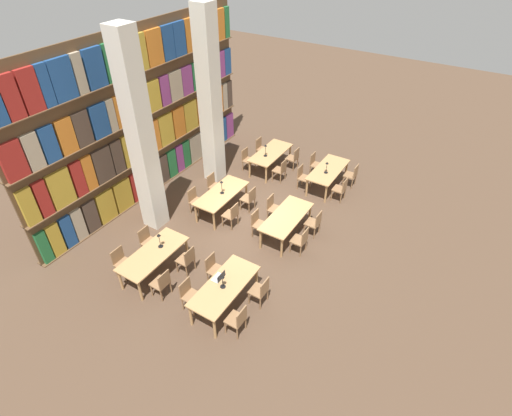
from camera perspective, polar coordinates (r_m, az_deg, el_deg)
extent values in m
plane|color=#4C3828|center=(12.86, -0.44, -2.20)|extent=(40.00, 40.00, 0.00)
cube|color=brown|center=(13.73, -15.57, 12.66)|extent=(9.57, 0.06, 5.50)
cube|color=brown|center=(15.03, -13.87, 3.19)|extent=(9.57, 0.35, 0.03)
cube|color=#236B38|center=(12.70, -28.12, -4.92)|extent=(0.29, 0.20, 1.05)
cube|color=#B7932D|center=(12.81, -26.84, -4.03)|extent=(0.37, 0.20, 1.05)
cube|color=navy|center=(12.95, -25.39, -3.02)|extent=(0.35, 0.20, 1.05)
cube|color=tan|center=(13.10, -24.10, -2.12)|extent=(0.35, 0.20, 1.05)
cube|color=#47382D|center=(13.28, -22.60, -1.07)|extent=(0.44, 0.20, 1.05)
cube|color=#B7932D|center=(13.54, -20.70, 0.27)|extent=(0.62, 0.20, 1.05)
cube|color=#B7932D|center=(13.87, -18.54, 1.78)|extent=(0.65, 0.20, 1.05)
cube|color=maroon|center=(14.23, -16.50, 3.21)|extent=(0.63, 0.20, 1.05)
cube|color=tan|center=(14.52, -15.01, 4.25)|extent=(0.34, 0.20, 1.05)
cube|color=#47382D|center=(14.84, -13.53, 5.27)|extent=(0.66, 0.20, 1.05)
cube|color=#236B38|center=(15.18, -12.05, 6.29)|extent=(0.41, 0.20, 1.05)
cube|color=#84387A|center=(15.44, -10.99, 7.01)|extent=(0.35, 0.20, 1.05)
cube|color=#236B38|center=(15.68, -10.09, 7.63)|extent=(0.37, 0.20, 1.05)
cube|color=tan|center=(16.07, -8.72, 8.55)|extent=(0.70, 0.20, 1.05)
cube|color=orange|center=(16.42, -7.55, 9.33)|extent=(0.25, 0.20, 1.05)
cube|color=#47382D|center=(16.67, -6.77, 9.85)|extent=(0.33, 0.20, 1.05)
cube|color=orange|center=(16.95, -5.93, 10.40)|extent=(0.34, 0.20, 1.05)
cube|color=navy|center=(17.28, -4.99, 11.01)|extent=(0.52, 0.20, 1.05)
cube|color=#84387A|center=(17.67, -3.96, 11.68)|extent=(0.47, 0.20, 1.05)
cube|color=brown|center=(14.32, -14.68, 7.74)|extent=(9.57, 0.35, 0.03)
cube|color=#B7932D|center=(11.93, -29.84, 0.19)|extent=(0.39, 0.20, 1.08)
cube|color=maroon|center=(12.07, -28.26, 1.22)|extent=(0.33, 0.20, 1.08)
cube|color=#B7932D|center=(12.28, -26.22, 2.54)|extent=(0.68, 0.20, 1.08)
cube|color=maroon|center=(12.52, -24.16, 3.87)|extent=(0.34, 0.20, 1.08)
cube|color=orange|center=(12.68, -22.91, 4.67)|extent=(0.34, 0.20, 1.08)
cube|color=#47382D|center=(12.94, -21.14, 5.80)|extent=(0.64, 0.20, 1.08)
cube|color=#47382D|center=(13.22, -19.33, 6.94)|extent=(0.40, 0.20, 1.08)
cube|color=#B7932D|center=(13.45, -18.01, 7.77)|extent=(0.34, 0.20, 1.08)
cube|color=#47382D|center=(13.65, -16.93, 8.44)|extent=(0.27, 0.20, 1.08)
cube|color=#B7932D|center=(13.89, -15.68, 9.21)|extent=(0.43, 0.20, 1.08)
cube|color=orange|center=(14.17, -14.35, 10.02)|extent=(0.36, 0.20, 1.08)
cube|color=#B7932D|center=(14.50, -12.87, 10.91)|extent=(0.66, 0.20, 1.08)
cube|color=orange|center=(14.94, -11.10, 11.95)|extent=(0.54, 0.20, 1.08)
cube|color=#B7932D|center=(15.38, -9.48, 12.90)|extent=(0.68, 0.20, 1.08)
cube|color=orange|center=(15.82, -7.97, 13.76)|extent=(0.46, 0.20, 1.08)
cube|color=orange|center=(16.17, -6.88, 14.38)|extent=(0.44, 0.20, 1.08)
cube|color=orange|center=(16.57, -5.67, 15.05)|extent=(0.61, 0.20, 1.08)
cube|color=tan|center=(16.93, -4.65, 15.61)|extent=(0.27, 0.20, 1.08)
cube|color=#47382D|center=(17.17, -4.00, 15.96)|extent=(0.31, 0.20, 1.08)
cube|color=brown|center=(13.73, -15.58, 12.72)|extent=(9.57, 0.35, 0.03)
cube|color=maroon|center=(11.32, -31.51, 5.78)|extent=(0.57, 0.20, 0.98)
cube|color=tan|center=(11.52, -29.38, 7.05)|extent=(0.40, 0.20, 0.98)
cube|color=navy|center=(11.71, -27.56, 8.12)|extent=(0.42, 0.20, 0.98)
cube|color=orange|center=(11.94, -25.61, 9.26)|extent=(0.48, 0.20, 0.98)
cube|color=#47382D|center=(12.18, -23.72, 10.34)|extent=(0.50, 0.20, 0.98)
cube|color=navy|center=(12.49, -21.59, 11.53)|extent=(0.55, 0.20, 0.98)
cube|color=tan|center=(12.72, -20.11, 12.35)|extent=(0.25, 0.20, 0.98)
cube|color=orange|center=(12.97, -18.67, 13.13)|extent=(0.57, 0.20, 0.98)
cube|color=tan|center=(13.32, -16.79, 14.13)|extent=(0.51, 0.20, 0.98)
cube|color=#B7932D|center=(13.73, -14.78, 15.17)|extent=(0.67, 0.20, 0.98)
cube|color=#84387A|center=(14.12, -13.05, 16.05)|extent=(0.39, 0.20, 0.98)
cube|color=tan|center=(14.48, -11.57, 16.78)|extent=(0.59, 0.20, 0.98)
cube|color=#84387A|center=(14.89, -10.03, 17.53)|extent=(0.54, 0.20, 0.98)
cube|color=#236B38|center=(15.27, -8.67, 18.18)|extent=(0.44, 0.20, 0.98)
cube|color=orange|center=(15.66, -7.38, 18.77)|extent=(0.57, 0.20, 0.98)
cube|color=tan|center=(16.02, -6.26, 19.28)|extent=(0.29, 0.20, 0.98)
cube|color=#84387A|center=(16.36, -5.26, 19.73)|extent=(0.48, 0.20, 0.98)
cube|color=navy|center=(16.71, -4.28, 20.15)|extent=(0.38, 0.20, 0.98)
cube|color=brown|center=(13.24, -16.60, 18.10)|extent=(9.57, 0.35, 0.03)
cube|color=maroon|center=(10.98, -31.74, 13.33)|extent=(0.40, 0.20, 1.07)
cube|color=maroon|center=(11.18, -29.70, 14.39)|extent=(0.47, 0.20, 1.07)
cube|color=navy|center=(11.36, -28.05, 15.22)|extent=(0.29, 0.20, 1.07)
cube|color=navy|center=(11.60, -26.08, 16.20)|extent=(0.64, 0.20, 1.07)
cube|color=tan|center=(11.87, -24.10, 17.15)|extent=(0.29, 0.20, 1.07)
cube|color=navy|center=(12.15, -22.19, 18.04)|extent=(0.59, 0.20, 1.07)
cube|color=#236B38|center=(12.50, -20.00, 19.02)|extent=(0.52, 0.20, 1.07)
cube|color=#236B38|center=(12.87, -17.93, 19.92)|extent=(0.60, 0.20, 1.07)
cube|color=#B7932D|center=(13.21, -16.18, 20.66)|extent=(0.34, 0.20, 1.07)
cube|color=orange|center=(13.57, -14.47, 21.35)|extent=(0.64, 0.20, 1.07)
cube|color=navy|center=(13.99, -12.64, 22.07)|extent=(0.49, 0.20, 1.07)
cube|color=navy|center=(14.37, -11.10, 22.65)|extent=(0.54, 0.20, 1.07)
cube|color=orange|center=(14.82, -9.40, 23.27)|extent=(0.61, 0.20, 1.07)
cube|color=#236B38|center=(15.19, -8.12, 23.72)|extent=(0.27, 0.20, 1.07)
cube|color=navy|center=(15.55, -6.94, 24.12)|extent=(0.55, 0.20, 1.07)
cube|color=orange|center=(16.02, -5.48, 24.60)|extent=(0.60, 0.20, 1.07)
cube|color=#236B38|center=(16.40, -4.38, 24.95)|extent=(0.25, 0.20, 1.07)
cube|color=beige|center=(11.69, -16.15, 9.48)|extent=(0.58, 0.58, 6.00)
cube|color=beige|center=(13.78, -6.61, 15.00)|extent=(0.58, 0.58, 6.00)
cube|color=tan|center=(10.02, -4.53, -11.00)|extent=(2.01, 0.87, 0.04)
cylinder|color=tan|center=(9.72, -5.94, -16.74)|extent=(0.07, 0.07, 0.70)
cylinder|color=tan|center=(10.67, 0.08, -9.95)|extent=(0.07, 0.07, 0.70)
cylinder|color=tan|center=(10.02, -9.32, -14.87)|extent=(0.07, 0.07, 0.70)
cylinder|color=tan|center=(10.94, -3.13, -8.48)|extent=(0.07, 0.07, 0.70)
cylinder|color=olive|center=(9.89, -4.40, -16.65)|extent=(0.04, 0.04, 0.41)
cylinder|color=olive|center=(10.06, -3.17, -15.27)|extent=(0.04, 0.04, 0.41)
cylinder|color=olive|center=(9.77, -2.69, -17.53)|extent=(0.04, 0.04, 0.41)
cylinder|color=olive|center=(9.95, -1.49, -16.10)|extent=(0.04, 0.04, 0.41)
cube|color=olive|center=(9.74, -2.98, -15.61)|extent=(0.42, 0.40, 0.04)
cube|color=olive|center=(9.49, -2.07, -15.25)|extent=(0.40, 0.03, 0.42)
cylinder|color=olive|center=(10.46, -7.69, -12.92)|extent=(0.04, 0.04, 0.41)
cylinder|color=olive|center=(10.29, -8.95, -14.19)|extent=(0.04, 0.04, 0.41)
cylinder|color=olive|center=(10.61, -9.16, -12.13)|extent=(0.04, 0.04, 0.41)
cylinder|color=olive|center=(10.45, -10.44, -13.36)|extent=(0.04, 0.04, 0.41)
cube|color=olive|center=(10.28, -9.18, -12.35)|extent=(0.42, 0.40, 0.04)
cube|color=olive|center=(10.20, -10.13, -11.07)|extent=(0.40, 0.03, 0.42)
cylinder|color=olive|center=(10.41, -1.03, -12.78)|extent=(0.04, 0.04, 0.41)
cylinder|color=olive|center=(10.61, 0.04, -11.51)|extent=(0.04, 0.04, 0.41)
cylinder|color=olive|center=(10.29, 0.61, -13.55)|extent=(0.04, 0.04, 0.41)
cylinder|color=olive|center=(10.49, 1.66, -12.24)|extent=(0.04, 0.04, 0.41)
cube|color=olive|center=(10.28, 0.33, -11.71)|extent=(0.42, 0.40, 0.04)
cube|color=olive|center=(10.04, 1.25, -11.27)|extent=(0.40, 0.03, 0.42)
cylinder|color=olive|center=(10.98, -4.34, -9.46)|extent=(0.04, 0.04, 0.41)
cylinder|color=olive|center=(10.79, -5.46, -10.63)|extent=(0.04, 0.04, 0.41)
cylinder|color=olive|center=(11.13, -5.78, -8.77)|extent=(0.04, 0.04, 0.41)
cylinder|color=olive|center=(10.94, -6.91, -9.91)|extent=(0.04, 0.04, 0.41)
cube|color=olive|center=(10.80, -5.69, -8.88)|extent=(0.42, 0.40, 0.04)
cube|color=olive|center=(10.72, -6.57, -7.64)|extent=(0.40, 0.03, 0.42)
cylinder|color=black|center=(9.97, -4.75, -11.12)|extent=(0.14, 0.14, 0.01)
cylinder|color=black|center=(9.85, -4.80, -10.48)|extent=(0.02, 0.02, 0.32)
cone|color=black|center=(9.70, -4.86, -9.72)|extent=(0.11, 0.11, 0.07)
cube|color=silver|center=(10.18, -5.46, -9.89)|extent=(0.32, 0.22, 0.01)
cube|color=black|center=(10.05, -4.98, -9.73)|extent=(0.32, 0.01, 0.20)
cube|color=tan|center=(12.01, 4.40, -1.22)|extent=(2.01, 0.87, 0.04)
cylinder|color=tan|center=(11.51, 3.68, -5.69)|extent=(0.07, 0.07, 0.70)
cylinder|color=tan|center=(12.79, 7.69, -0.83)|extent=(0.07, 0.07, 0.70)
cylinder|color=tan|center=(11.76, 0.63, -4.46)|extent=(0.07, 0.07, 0.70)
cylinder|color=tan|center=(13.02, 4.88, 0.19)|extent=(0.07, 0.07, 0.70)
cylinder|color=olive|center=(11.75, 4.89, -5.62)|extent=(0.04, 0.04, 0.41)
cylinder|color=olive|center=(12.00, 5.70, -4.62)|extent=(0.04, 0.04, 0.41)
cylinder|color=olive|center=(11.65, 6.38, -6.21)|extent=(0.04, 0.04, 0.41)
cylinder|color=olive|center=(11.90, 7.16, -5.18)|extent=(0.04, 0.04, 0.41)
cube|color=olive|center=(11.67, 6.10, -4.60)|extent=(0.42, 0.40, 0.04)
cube|color=olive|center=(11.47, 7.00, -4.06)|extent=(0.40, 0.03, 0.42)
cylinder|color=olive|center=(12.33, 1.68, -3.04)|extent=(0.04, 0.04, 0.41)
cylinder|color=olive|center=(12.09, 0.81, -3.98)|extent=(0.04, 0.04, 0.41)
cylinder|color=olive|center=(12.46, 0.33, -2.51)|extent=(0.04, 0.04, 0.41)
cylinder|color=olive|center=(12.23, -0.55, -3.43)|extent=(0.04, 0.04, 0.41)
cube|color=olive|center=(12.13, 0.58, -2.44)|extent=(0.42, 0.40, 0.04)
cube|color=olive|center=(12.06, -0.17, -1.30)|extent=(0.40, 0.03, 0.42)
cylinder|color=olive|center=(12.39, 6.90, -3.11)|extent=(0.04, 0.04, 0.41)
cylinder|color=olive|center=(12.65, 7.62, -2.21)|extent=(0.04, 0.04, 0.41)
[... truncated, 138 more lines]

